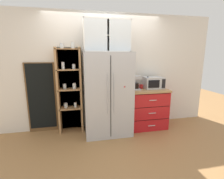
# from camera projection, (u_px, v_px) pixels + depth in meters

# --- Properties ---
(ground_plane) EXTENTS (10.85, 10.85, 0.00)m
(ground_plane) POSITION_uv_depth(u_px,v_px,m) (107.00, 131.00, 3.62)
(ground_plane) COLOR #9E7042
(wall_back_cream) EXTENTS (5.13, 0.10, 2.55)m
(wall_back_cream) POSITION_uv_depth(u_px,v_px,m) (104.00, 72.00, 3.74)
(wall_back_cream) COLOR silver
(wall_back_cream) RESTS_ON ground
(refrigerator) EXTENTS (0.96, 0.74, 1.71)m
(refrigerator) POSITION_uv_depth(u_px,v_px,m) (107.00, 94.00, 3.44)
(refrigerator) COLOR #B7BABF
(refrigerator) RESTS_ON ground
(pantry_shelf_column) EXTENTS (0.55, 0.32, 1.91)m
(pantry_shelf_column) POSITION_uv_depth(u_px,v_px,m) (70.00, 88.00, 3.53)
(pantry_shelf_column) COLOR brown
(pantry_shelf_column) RESTS_ON ground
(counter_cabinet) EXTENTS (0.87, 0.60, 0.90)m
(counter_cabinet) POSITION_uv_depth(u_px,v_px,m) (147.00, 108.00, 3.78)
(counter_cabinet) COLOR red
(counter_cabinet) RESTS_ON ground
(microwave) EXTENTS (0.44, 0.33, 0.26)m
(microwave) POSITION_uv_depth(u_px,v_px,m) (153.00, 83.00, 3.74)
(microwave) COLOR #B7BABF
(microwave) RESTS_ON counter_cabinet
(coffee_maker) EXTENTS (0.17, 0.20, 0.31)m
(coffee_maker) POSITION_uv_depth(u_px,v_px,m) (136.00, 83.00, 3.61)
(coffee_maker) COLOR #B7B7BC
(coffee_maker) RESTS_ON counter_cabinet
(mug_red) EXTENTS (0.12, 0.08, 0.09)m
(mug_red) POSITION_uv_depth(u_px,v_px,m) (141.00, 87.00, 3.73)
(mug_red) COLOR red
(mug_red) RESTS_ON counter_cabinet
(mug_charcoal) EXTENTS (0.12, 0.09, 0.09)m
(mug_charcoal) POSITION_uv_depth(u_px,v_px,m) (147.00, 87.00, 3.74)
(mug_charcoal) COLOR #2D2D33
(mug_charcoal) RESTS_ON counter_cabinet
(bottle_green) EXTENTS (0.06, 0.06, 0.25)m
(bottle_green) POSITION_uv_depth(u_px,v_px,m) (147.00, 84.00, 3.70)
(bottle_green) COLOR #285B33
(bottle_green) RESTS_ON counter_cabinet
(bottle_cobalt) EXTENTS (0.07, 0.07, 0.28)m
(bottle_cobalt) POSITION_uv_depth(u_px,v_px,m) (148.00, 83.00, 3.68)
(bottle_cobalt) COLOR navy
(bottle_cobalt) RESTS_ON counter_cabinet
(upper_cabinet) EXTENTS (0.92, 0.32, 0.61)m
(upper_cabinet) POSITION_uv_depth(u_px,v_px,m) (107.00, 36.00, 3.24)
(upper_cabinet) COLOR silver
(upper_cabinet) RESTS_ON refrigerator
(chalkboard_menu) EXTENTS (0.60, 0.04, 1.50)m
(chalkboard_menu) POSITION_uv_depth(u_px,v_px,m) (42.00, 98.00, 3.50)
(chalkboard_menu) COLOR brown
(chalkboard_menu) RESTS_ON ground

